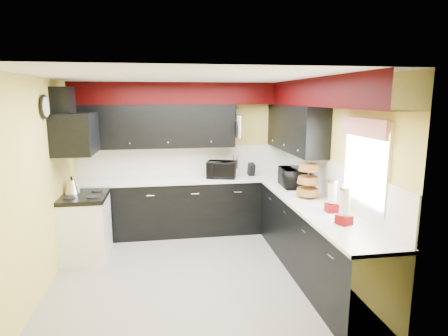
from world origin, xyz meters
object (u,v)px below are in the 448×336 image
microwave (293,177)px  kettle (72,186)px  utensil_crock (236,173)px  toaster_oven (222,170)px  knife_block (251,170)px

microwave → kettle: bearing=89.0°
utensil_crock → toaster_oven: bearing=-173.9°
microwave → utensil_crock: bearing=43.8°
knife_block → kettle: 2.86m
toaster_oven → microwave: bearing=-21.7°
toaster_oven → kettle: 2.33m
microwave → utensil_crock: size_ratio=3.69×
microwave → toaster_oven: bearing=53.0°
toaster_oven → kettle: toaster_oven is taller
microwave → knife_block: size_ratio=2.41×
kettle → knife_block: bearing=13.5°
toaster_oven → microwave: size_ratio=0.93×
utensil_crock → knife_block: bearing=10.6°
toaster_oven → utensil_crock: 0.25m
microwave → kettle: 3.22m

